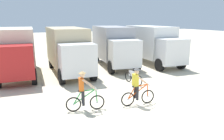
{
  "coord_description": "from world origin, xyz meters",
  "views": [
    {
      "loc": [
        -5.74,
        -7.74,
        4.0
      ],
      "look_at": [
        -0.43,
        3.22,
        1.1
      ],
      "focal_mm": 34.58,
      "sensor_mm": 36.0,
      "label": 1
    }
  ],
  "objects": [
    {
      "name": "box_truck_grey_hauler",
      "position": [
        2.44,
        8.84,
        1.87
      ],
      "size": [
        3.38,
        7.03,
        3.35
      ],
      "color": "#9E9EA3",
      "rests_on": "ground"
    },
    {
      "name": "box_truck_white_box",
      "position": [
        5.98,
        8.07,
        1.87
      ],
      "size": [
        2.86,
        6.9,
        3.35
      ],
      "color": "white",
      "rests_on": "ground"
    },
    {
      "name": "box_truck_cream_rv",
      "position": [
        -5.23,
        8.84,
        1.87
      ],
      "size": [
        2.96,
        6.93,
        3.35
      ],
      "color": "beige",
      "rests_on": "ground"
    },
    {
      "name": "cyclist_orange_shirt",
      "position": [
        -2.95,
        0.86,
        0.85
      ],
      "size": [
        1.7,
        0.58,
        1.82
      ],
      "color": "black",
      "rests_on": "ground"
    },
    {
      "name": "bicycle_spare",
      "position": [
        1.17,
        3.45,
        0.4
      ],
      "size": [
        0.5,
        1.73,
        0.97
      ],
      "color": "black",
      "rests_on": "ground"
    },
    {
      "name": "cyclist_cowboy_hat",
      "position": [
        -0.48,
        0.41,
        0.85
      ],
      "size": [
        1.73,
        0.52,
        1.82
      ],
      "color": "black",
      "rests_on": "ground"
    },
    {
      "name": "box_truck_tan_camper",
      "position": [
        -1.75,
        7.96,
        1.87
      ],
      "size": [
        2.74,
        6.87,
        3.35
      ],
      "color": "#CCB78E",
      "rests_on": "ground"
    },
    {
      "name": "ground_plane",
      "position": [
        0.0,
        0.0,
        0.0
      ],
      "size": [
        120.0,
        120.0,
        0.0
      ],
      "primitive_type": "plane",
      "color": "beige"
    }
  ]
}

